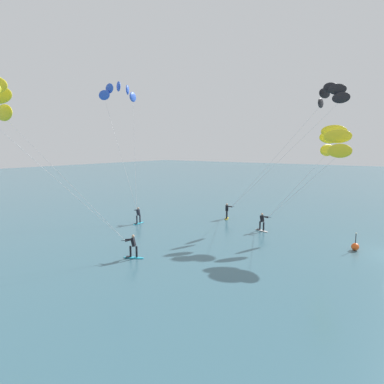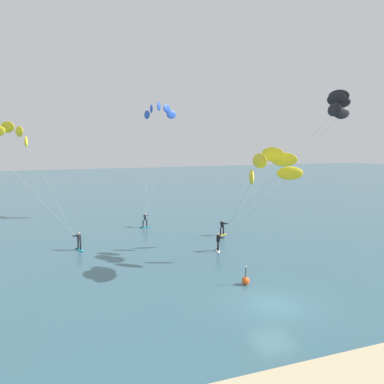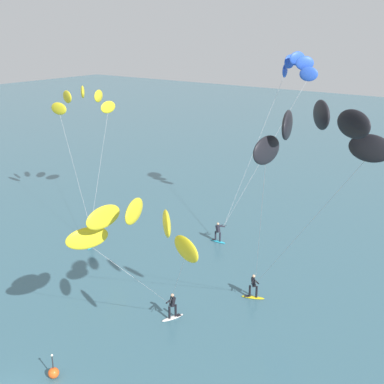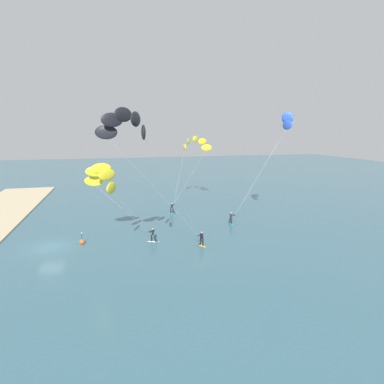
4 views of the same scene
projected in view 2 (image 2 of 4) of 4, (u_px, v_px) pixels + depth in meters
name	position (u px, v px, depth m)	size (l,w,h in m)	color
ground_plane	(273.00, 304.00, 22.52)	(240.00, 240.00, 0.00)	#386070
kitesurfer_nearshore	(332.00, 110.00, 32.19)	(10.37, 10.96, 14.40)	yellow
kitesurfer_mid_water	(158.00, 116.00, 47.08)	(6.23, 7.56, 15.00)	#23ADD1
kitesurfer_far_out	(270.00, 168.00, 28.29)	(6.12, 8.03, 9.51)	white
kitesurfer_downwind	(11.00, 139.00, 35.34)	(8.86, 8.70, 11.87)	#23ADD1
marker_buoy	(246.00, 281.00, 25.58)	(0.56, 0.56, 1.38)	#EA5119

